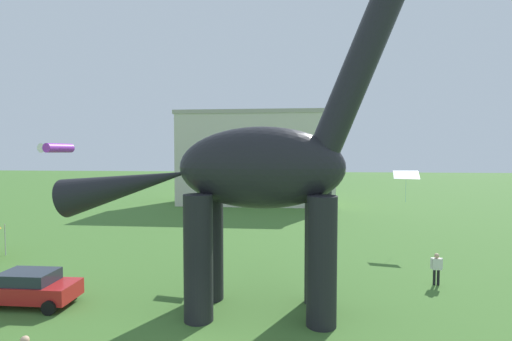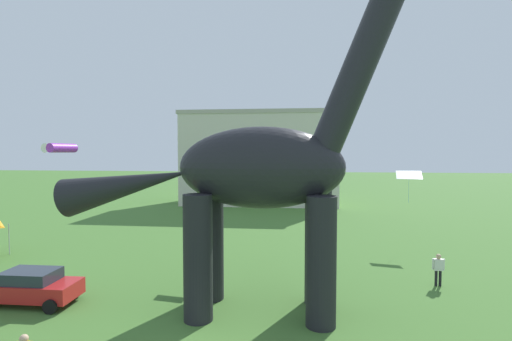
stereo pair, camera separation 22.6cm
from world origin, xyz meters
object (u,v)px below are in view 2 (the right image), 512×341
at_px(kite_drifting, 409,175).
at_px(parked_sedan_left, 31,286).
at_px(person_photographer, 438,267).
at_px(dinosaur_sculpture, 259,168).
at_px(kite_apex, 59,148).
at_px(kite_high_left, 239,189).

bearing_deg(kite_drifting, parked_sedan_left, -146.84).
distance_m(parked_sedan_left, person_photographer, 19.78).
height_order(dinosaur_sculpture, kite_apex, dinosaur_sculpture).
relative_size(dinosaur_sculpture, person_photographer, 10.36).
distance_m(dinosaur_sculpture, kite_high_left, 6.29).
distance_m(dinosaur_sculpture, kite_drifting, 16.16).
relative_size(parked_sedan_left, kite_apex, 1.69).
distance_m(kite_drifting, kite_high_left, 13.56).
height_order(kite_drifting, kite_high_left, kite_drifting).
bearing_deg(dinosaur_sculpture, person_photographer, 8.32).
bearing_deg(person_photographer, kite_drifting, -24.62).
xyz_separation_m(parked_sedan_left, person_photographer, (19.27, 4.45, 0.20)).
bearing_deg(person_photographer, kite_high_left, 62.04).
distance_m(kite_apex, kite_drifting, 26.05).
xyz_separation_m(parked_sedan_left, kite_drifting, (20.20, 13.20, 4.41)).
height_order(person_photographer, kite_high_left, kite_high_left).
bearing_deg(kite_apex, dinosaur_sculpture, -32.90).
distance_m(dinosaur_sculpture, kite_apex, 19.16).
height_order(dinosaur_sculpture, parked_sedan_left, dinosaur_sculpture).
xyz_separation_m(dinosaur_sculpture, kite_high_left, (-1.81, 5.83, -1.52)).
height_order(dinosaur_sculpture, kite_drifting, dinosaur_sculpture).
bearing_deg(kite_apex, person_photographer, -14.24).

